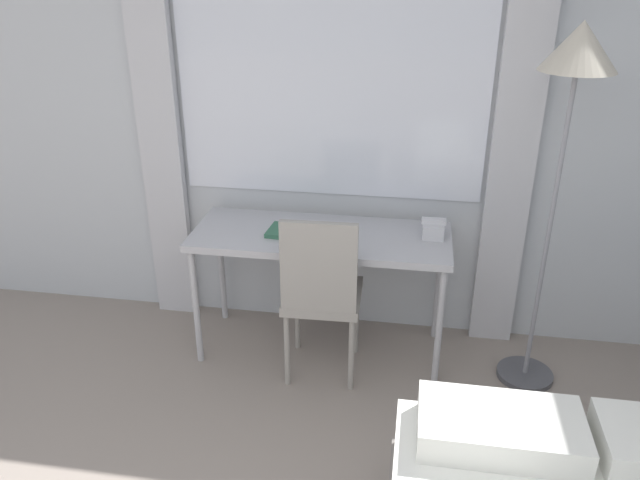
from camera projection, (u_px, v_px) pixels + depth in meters
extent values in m
cube|color=silver|center=(306.00, 105.00, 3.45)|extent=(5.51, 0.05, 2.70)
cube|color=white|center=(331.00, 60.00, 3.30)|extent=(1.70, 0.01, 1.50)
cube|color=silver|center=(157.00, 111.00, 3.53)|extent=(0.24, 0.06, 2.60)
cube|color=silver|center=(517.00, 126.00, 3.24)|extent=(0.24, 0.06, 2.60)
cube|color=#B2B2B7|center=(321.00, 237.00, 3.38)|extent=(1.40, 0.55, 0.04)
cylinder|color=#B2B2B7|center=(196.00, 307.00, 3.42)|extent=(0.04, 0.04, 0.70)
cylinder|color=#B2B2B7|center=(439.00, 329.00, 3.23)|extent=(0.04, 0.04, 0.70)
cylinder|color=#B2B2B7|center=(222.00, 268.00, 3.84)|extent=(0.04, 0.04, 0.70)
cylinder|color=#B2B2B7|center=(438.00, 285.00, 3.65)|extent=(0.04, 0.04, 0.70)
cube|color=gray|center=(323.00, 296.00, 3.32)|extent=(0.41, 0.41, 0.05)
cube|color=gray|center=(319.00, 267.00, 3.04)|extent=(0.38, 0.05, 0.48)
cylinder|color=gray|center=(287.00, 350.00, 3.29)|extent=(0.03, 0.03, 0.43)
cylinder|color=gray|center=(351.00, 355.00, 3.25)|extent=(0.03, 0.03, 0.43)
cylinder|color=gray|center=(297.00, 316.00, 3.59)|extent=(0.03, 0.03, 0.43)
cylinder|color=gray|center=(356.00, 320.00, 3.55)|extent=(0.03, 0.03, 0.43)
cube|color=silver|center=(500.00, 429.00, 2.25)|extent=(0.59, 0.32, 0.12)
cylinder|color=#4C4C51|center=(525.00, 374.00, 3.42)|extent=(0.30, 0.30, 0.03)
cylinder|color=gray|center=(548.00, 238.00, 3.08)|extent=(0.02, 0.02, 1.62)
cone|color=beige|center=(581.00, 46.00, 2.69)|extent=(0.34, 0.34, 0.21)
cube|color=silver|center=(433.00, 230.00, 3.32)|extent=(0.11, 0.14, 0.08)
cube|color=silver|center=(434.00, 221.00, 3.30)|extent=(0.13, 0.05, 0.02)
cube|color=#33664C|center=(295.00, 232.00, 3.36)|extent=(0.30, 0.21, 0.02)
cube|color=white|center=(295.00, 231.00, 3.36)|extent=(0.29, 0.19, 0.01)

